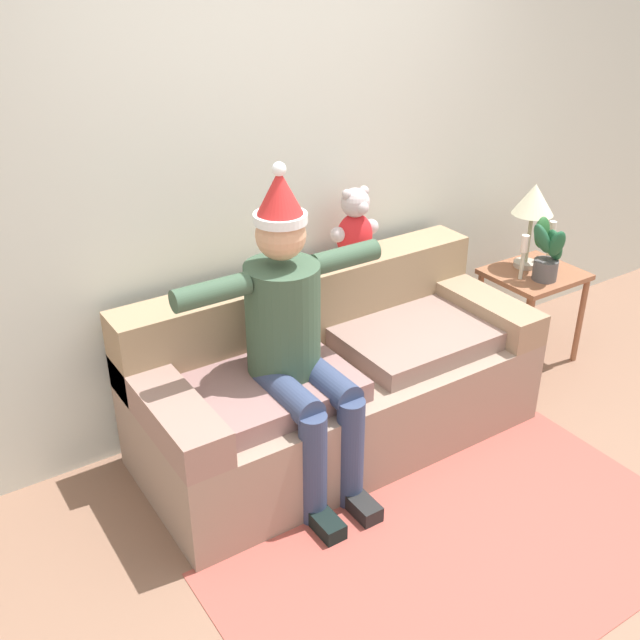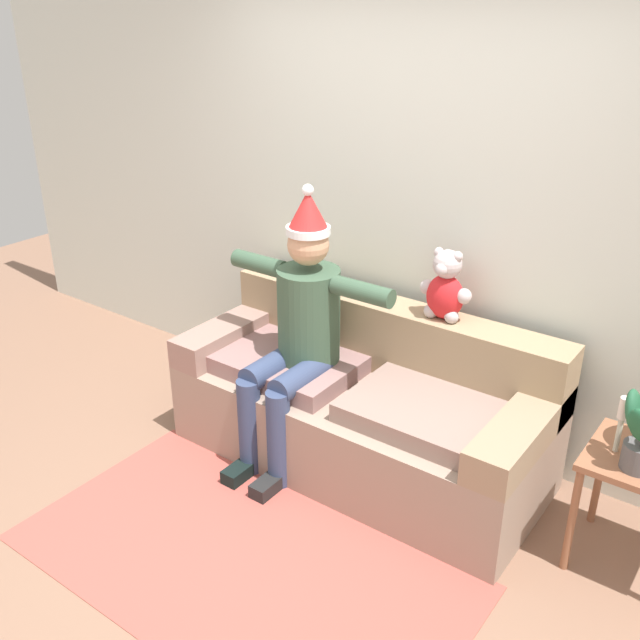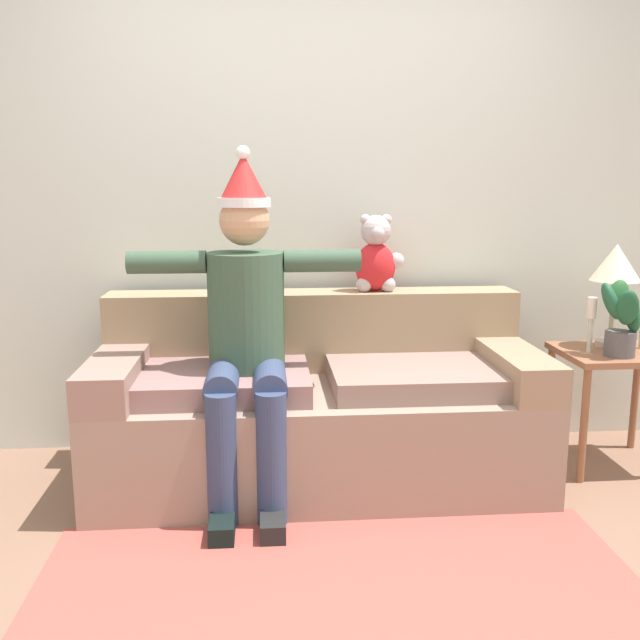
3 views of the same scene
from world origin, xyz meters
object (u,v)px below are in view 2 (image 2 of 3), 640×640
Objects in this scene: couch at (364,405)px; candle_tall at (622,417)px; teddy_bear at (445,288)px; person_seated at (298,327)px.

candle_tall is at bearing 0.00° from couch.
teddy_bear is 1.42× the size of candle_tall.
couch is at bearing 26.62° from person_seated.
couch is at bearing -180.00° from candle_tall.
couch is at bearing -139.40° from teddy_bear.
person_seated is 0.80m from teddy_bear.
couch is 5.31× the size of teddy_bear.
couch reaches higher than candle_tall.
person_seated reaches higher than candle_tall.
teddy_bear is at bearing 33.99° from person_seated.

